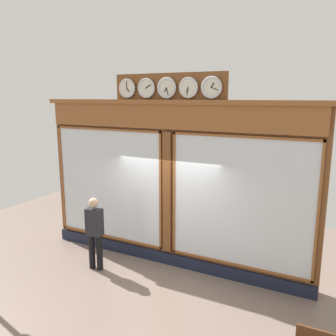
# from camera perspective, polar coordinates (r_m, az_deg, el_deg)

# --- Properties ---
(ground_plane) EXTENTS (14.00, 14.00, 0.00)m
(ground_plane) POSITION_cam_1_polar(r_m,az_deg,el_deg) (6.55, -12.47, -25.02)
(ground_plane) COLOR #7A665B
(shop_facade) EXTENTS (6.68, 0.42, 4.37)m
(shop_facade) POSITION_cam_1_polar(r_m,az_deg,el_deg) (7.96, 0.42, -2.45)
(shop_facade) COLOR brown
(shop_facade) RESTS_ON ground_plane
(pedestrian) EXTENTS (0.38, 0.26, 1.69)m
(pedestrian) POSITION_cam_1_polar(r_m,az_deg,el_deg) (8.10, -11.92, -9.98)
(pedestrian) COLOR black
(pedestrian) RESTS_ON ground_plane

